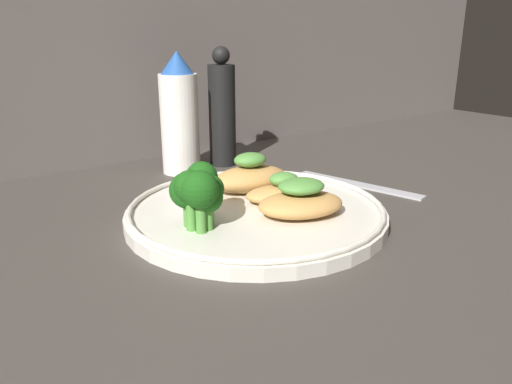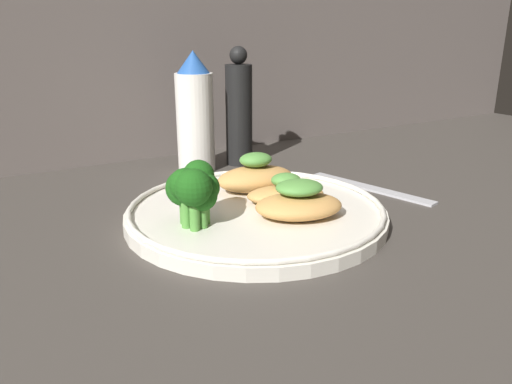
{
  "view_description": "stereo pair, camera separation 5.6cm",
  "coord_description": "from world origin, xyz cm",
  "px_view_note": "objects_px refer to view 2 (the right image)",
  "views": [
    {
      "loc": [
        -31.29,
        -42.48,
        20.94
      ],
      "look_at": [
        0.0,
        0.0,
        3.4
      ],
      "focal_mm": 35.0,
      "sensor_mm": 36.0,
      "label": 1
    },
    {
      "loc": [
        -26.66,
        -45.53,
        20.94
      ],
      "look_at": [
        0.0,
        0.0,
        3.4
      ],
      "focal_mm": 35.0,
      "sensor_mm": 36.0,
      "label": 2
    }
  ],
  "objects_px": {
    "pepper_grinder": "(239,111)",
    "plate": "(256,212)",
    "sauce_bottle": "(195,115)",
    "broccoli_bunch": "(193,188)"
  },
  "relations": [
    {
      "from": "sauce_bottle",
      "to": "pepper_grinder",
      "type": "xyz_separation_m",
      "value": [
        0.07,
        -0.0,
        -0.0
      ]
    },
    {
      "from": "plate",
      "to": "broccoli_bunch",
      "type": "relative_size",
      "value": 4.45
    },
    {
      "from": "broccoli_bunch",
      "to": "pepper_grinder",
      "type": "height_order",
      "value": "pepper_grinder"
    },
    {
      "from": "pepper_grinder",
      "to": "plate",
      "type": "bearing_deg",
      "value": -114.24
    },
    {
      "from": "plate",
      "to": "pepper_grinder",
      "type": "bearing_deg",
      "value": 65.76
    },
    {
      "from": "plate",
      "to": "broccoli_bunch",
      "type": "height_order",
      "value": "broccoli_bunch"
    },
    {
      "from": "broccoli_bunch",
      "to": "pepper_grinder",
      "type": "bearing_deg",
      "value": 52.64
    },
    {
      "from": "sauce_bottle",
      "to": "pepper_grinder",
      "type": "height_order",
      "value": "pepper_grinder"
    },
    {
      "from": "sauce_bottle",
      "to": "pepper_grinder",
      "type": "relative_size",
      "value": 0.97
    },
    {
      "from": "plate",
      "to": "sauce_bottle",
      "type": "height_order",
      "value": "sauce_bottle"
    }
  ]
}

